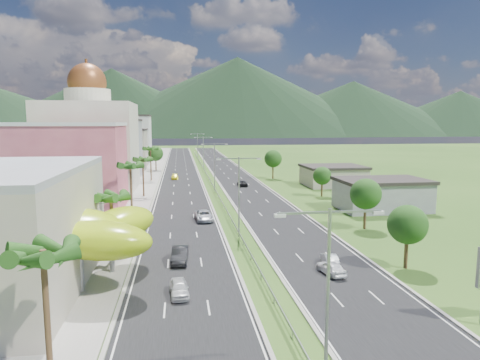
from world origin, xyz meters
name	(u,v)px	position (x,y,z in m)	size (l,w,h in m)	color
ground	(251,260)	(0.00, 0.00, 0.00)	(500.00, 500.00, 0.00)	#2D5119
road_left	(181,172)	(-7.50, 90.00, 0.02)	(11.00, 260.00, 0.04)	black
road_right	(228,171)	(7.50, 90.00, 0.02)	(11.00, 260.00, 0.04)	black
sidewalk_left	(150,172)	(-17.00, 90.00, 0.06)	(7.00, 260.00, 0.12)	gray
median_guardrail	(208,177)	(0.00, 71.99, 0.62)	(0.10, 216.06, 0.76)	gray
streetlight_median_a	(328,285)	(0.00, -25.00, 6.75)	(6.04, 0.25, 11.00)	gray
streetlight_median_b	(239,188)	(0.00, 10.00, 6.75)	(6.04, 0.25, 11.00)	gray
streetlight_median_c	(215,162)	(0.00, 50.00, 6.75)	(6.04, 0.25, 11.00)	gray
streetlight_median_d	(203,150)	(0.00, 95.00, 6.75)	(6.04, 0.25, 11.00)	gray
streetlight_median_e	(197,143)	(0.00, 140.00, 6.75)	(6.04, 0.25, 11.00)	gray
lime_canopy	(54,233)	(-20.00, -4.00, 4.99)	(18.00, 15.00, 7.40)	#98B812
pink_shophouse	(64,169)	(-28.00, 32.00, 7.50)	(20.00, 15.00, 15.00)	#BD4D61
domed_building	(90,141)	(-28.00, 55.00, 11.35)	(20.00, 20.00, 28.70)	beige
midrise_grey	(112,149)	(-27.00, 80.00, 8.00)	(16.00, 15.00, 16.00)	gray
midrise_beige	(122,150)	(-27.00, 102.00, 6.50)	(16.00, 15.00, 13.00)	#9D9882
midrise_white	(130,140)	(-27.00, 125.00, 9.00)	(16.00, 15.00, 18.00)	silver
shed_near	(382,196)	(28.00, 25.00, 2.50)	(15.00, 10.00, 5.00)	gray
shed_far	(333,177)	(30.00, 55.00, 2.20)	(14.00, 12.00, 4.40)	#9D9882
palm_tree_a	(43,258)	(-15.50, -22.00, 8.02)	(3.60, 3.60, 9.10)	#47301C
palm_tree_b	(111,199)	(-15.50, 2.00, 7.06)	(3.60, 3.60, 8.10)	#47301C
palm_tree_c	(130,168)	(-15.50, 22.00, 8.50)	(3.60, 3.60, 9.60)	#47301C
palm_tree_d	(143,161)	(-15.50, 45.00, 7.54)	(3.60, 3.60, 8.60)	#47301C
palm_tree_e	(150,150)	(-15.50, 70.00, 8.31)	(3.60, 3.60, 9.40)	#47301C
leafy_tree_lfar	(156,154)	(-15.50, 95.00, 5.58)	(4.90, 4.90, 8.05)	#47301C
leafy_tree_ra	(408,225)	(16.00, -5.00, 4.78)	(4.20, 4.20, 6.90)	#47301C
leafy_tree_rb	(366,194)	(19.00, 12.00, 5.18)	(4.55, 4.55, 7.47)	#47301C
leafy_tree_rc	(322,176)	(22.00, 40.00, 4.37)	(3.85, 3.85, 6.33)	#47301C
leafy_tree_rd	(273,159)	(18.00, 70.00, 5.58)	(4.90, 4.90, 8.05)	#47301C
mountain_ridge	(238,136)	(60.00, 450.00, 0.00)	(860.00, 140.00, 90.00)	black
car_white_near_left	(179,288)	(-8.11, -9.08, 0.73)	(1.63, 4.04, 1.38)	silver
car_dark_left	(180,255)	(-8.02, 0.41, 0.86)	(1.74, 4.99, 1.65)	black
car_silver_mid_left	(204,216)	(-4.19, 20.53, 0.83)	(2.63, 5.69, 1.58)	#AFB0B7
car_yellow_far_left	(175,177)	(-9.23, 72.16, 0.71)	(1.86, 4.59, 1.33)	yellow
car_white_near_right	(331,268)	(7.38, -5.74, 0.73)	(1.64, 4.07, 1.39)	white
car_silver_right	(330,259)	(8.22, -3.02, 0.68)	(1.36, 3.89, 1.28)	#B4B6BC
car_dark_far_right	(242,183)	(7.39, 56.88, 0.70)	(2.20, 4.77, 1.32)	black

